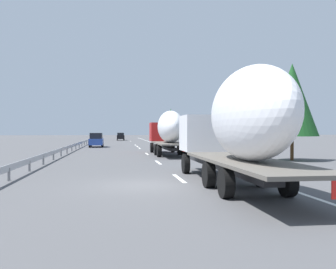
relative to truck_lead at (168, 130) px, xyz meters
name	(u,v)px	position (x,y,z in m)	size (l,w,h in m)	color
ground_plane	(124,146)	(21.12, 3.60, -2.31)	(260.00, 260.00, 0.00)	#4C4C4F
lane_stripe_0	(179,178)	(-16.88, 1.80, -2.30)	(3.20, 0.20, 0.01)	white
lane_stripe_1	(158,162)	(-7.83, 1.80, -2.30)	(3.20, 0.20, 0.01)	white
lane_stripe_2	(147,154)	(2.20, 1.80, -2.30)	(3.20, 0.20, 0.01)	white
lane_stripe_3	(139,148)	(14.16, 1.80, -2.30)	(3.20, 0.20, 0.01)	white
lane_stripe_4	(137,146)	(19.42, 1.80, -2.30)	(3.20, 0.20, 0.01)	white
lane_stripe_5	(135,145)	(24.57, 1.80, -2.30)	(3.20, 0.20, 0.01)	white
lane_stripe_6	(130,141)	(46.06, 1.80, -2.30)	(3.20, 0.20, 0.01)	white
edge_line_right	(158,145)	(26.12, -1.90, -2.30)	(110.00, 0.20, 0.01)	white
truck_lead	(168,130)	(0.00, 0.00, 0.00)	(12.23, 2.55, 4.04)	#B21919
truck_trailing	(238,124)	(-20.25, 0.00, 0.26)	(13.95, 2.55, 4.60)	silver
car_black_suv	(121,136)	(53.00, 3.78, -1.41)	(4.24, 1.74, 1.76)	black
car_blue_sedan	(96,140)	(18.01, 7.48, -1.33)	(4.77, 1.86, 1.95)	#28479E
road_sign	(168,131)	(22.86, -3.10, -0.17)	(0.10, 0.90, 3.09)	gray
tree_0	(171,120)	(52.37, -7.82, 2.31)	(2.48, 2.48, 7.43)	#472D19
tree_1	(292,100)	(-7.35, -8.56, 2.33)	(3.94, 3.94, 7.42)	#472D19
tree_2	(169,123)	(68.86, -9.73, 2.07)	(3.46, 3.46, 6.97)	#472D19
guardrail_median	(84,142)	(24.12, 9.60, -1.73)	(94.00, 0.10, 0.76)	#9EA0A5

